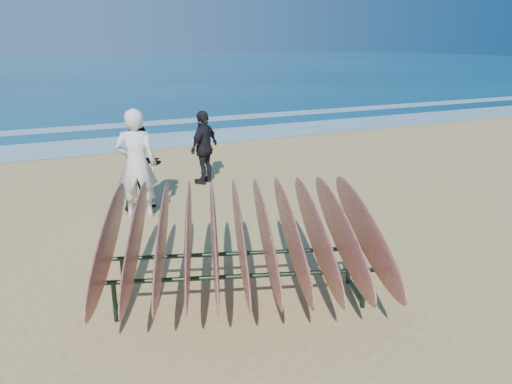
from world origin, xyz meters
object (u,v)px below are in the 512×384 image
person_white (136,164)px  person_dark_a (142,168)px  person_dark_b (204,147)px  surfboard_rack (240,235)px

person_white → person_dark_a: size_ratio=1.22×
person_white → person_dark_a: (0.17, 0.39, -0.18)m
person_dark_b → person_white: bearing=3.3°
surfboard_rack → person_dark_b: size_ratio=2.39×
person_dark_a → surfboard_rack: bearing=-102.2°
person_dark_a → person_dark_b: person_dark_b is taller
person_white → person_dark_b: 2.47m
surfboard_rack → person_white: size_ratio=1.97×
surfboard_rack → person_dark_b: bearing=94.1°
surfboard_rack → person_dark_a: (-0.28, 4.03, -0.07)m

